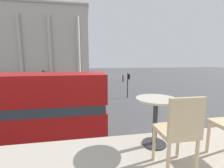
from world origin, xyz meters
TOP-DOWN VIEW (x-y plane):
  - double_decker_bus at (-3.87, 5.64)m, footprint 10.39×2.62m
  - cafe_dining_table at (1.36, -0.35)m, footprint 0.60×0.60m
  - cafe_chair_0 at (1.35, -0.93)m, footprint 0.40×0.40m
  - plaza_building_left at (-12.30, 46.86)m, footprint 27.65×14.84m
  - traffic_light_near at (-2.67, 9.22)m, footprint 0.42×0.24m
  - traffic_light_mid at (5.77, 16.37)m, footprint 0.42×0.24m
  - car_maroon at (-0.37, 17.08)m, footprint 4.20×1.93m
  - pedestrian_red at (8.93, 31.74)m, footprint 0.32×0.32m

SIDE VIEW (x-z plane):
  - car_maroon at x=-0.37m, z-range 0.02..1.37m
  - pedestrian_red at x=8.93m, z-range 0.14..1.90m
  - traffic_light_mid at x=5.77m, z-range 0.52..3.78m
  - double_decker_bus at x=-3.87m, z-range 0.23..4.43m
  - traffic_light_near at x=-2.67m, z-range 0.62..4.79m
  - cafe_chair_0 at x=1.35m, z-range 3.62..4.53m
  - cafe_dining_table at x=1.36m, z-range 3.73..4.46m
  - plaza_building_left at x=-12.30m, z-range 0.00..19.74m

